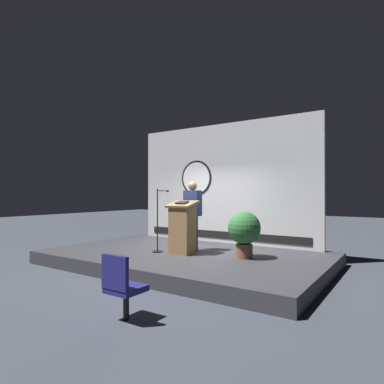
% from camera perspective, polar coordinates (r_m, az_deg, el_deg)
% --- Properties ---
extents(ground_plane, '(40.00, 40.00, 0.00)m').
position_cam_1_polar(ground_plane, '(7.94, -1.17, -12.57)').
color(ground_plane, '#383D47').
extents(stage_platform, '(6.40, 4.00, 0.30)m').
position_cam_1_polar(stage_platform, '(7.91, -1.17, -11.51)').
color(stage_platform, '#333338').
rests_on(stage_platform, ground).
extents(banner_display, '(5.53, 0.12, 3.38)m').
position_cam_1_polar(banner_display, '(9.34, 5.27, 1.47)').
color(banner_display, silver).
rests_on(banner_display, stage_platform).
extents(podium, '(0.64, 0.50, 1.23)m').
position_cam_1_polar(podium, '(7.56, -1.70, -6.27)').
color(podium, olive).
rests_on(podium, stage_platform).
extents(speaker_person, '(0.40, 0.26, 1.69)m').
position_cam_1_polar(speaker_person, '(7.95, 0.10, -4.08)').
color(speaker_person, black).
rests_on(speaker_person, stage_platform).
extents(microphone_stand, '(0.24, 0.55, 1.51)m').
position_cam_1_polar(microphone_stand, '(7.87, -5.82, -6.52)').
color(microphone_stand, black).
rests_on(microphone_stand, stage_platform).
extents(potted_plant, '(0.71, 0.71, 1.00)m').
position_cam_1_polar(potted_plant, '(7.15, 9.12, -6.60)').
color(potted_plant, brown).
rests_on(potted_plant, stage_platform).
extents(audience_chair_left, '(0.44, 0.45, 0.89)m').
position_cam_1_polar(audience_chair_left, '(4.55, -12.18, -15.44)').
color(audience_chair_left, black).
rests_on(audience_chair_left, ground).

